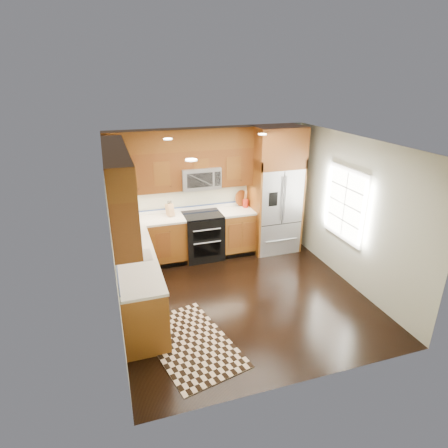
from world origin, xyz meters
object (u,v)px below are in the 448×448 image
object	(u,v)px
utensil_crock	(246,202)
range	(203,236)
knife_block	(170,210)
refrigerator	(275,190)
rug	(191,343)

from	to	relation	value
utensil_crock	range	bearing A→B (deg)	-171.21
knife_block	utensil_crock	world-z (taller)	utensil_crock
refrigerator	rug	xyz separation A→B (m)	(-2.41, -2.51, -1.30)
utensil_crock	rug	bearing A→B (deg)	-124.16
range	rug	world-z (taller)	range
range	utensil_crock	size ratio (longest dim) A/B	2.71
knife_block	utensil_crock	bearing A→B (deg)	0.92
knife_block	utensil_crock	xyz separation A→B (m)	(1.59, 0.03, -0.00)
refrigerator	utensil_crock	xyz separation A→B (m)	(-0.58, 0.19, -0.24)
utensil_crock	refrigerator	bearing A→B (deg)	-17.96
refrigerator	utensil_crock	size ratio (longest dim) A/B	7.46
range	refrigerator	distance (m)	1.76
range	utensil_crock	bearing A→B (deg)	8.79
range	refrigerator	xyz separation A→B (m)	(1.55, -0.04, 0.83)
refrigerator	utensil_crock	distance (m)	0.66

